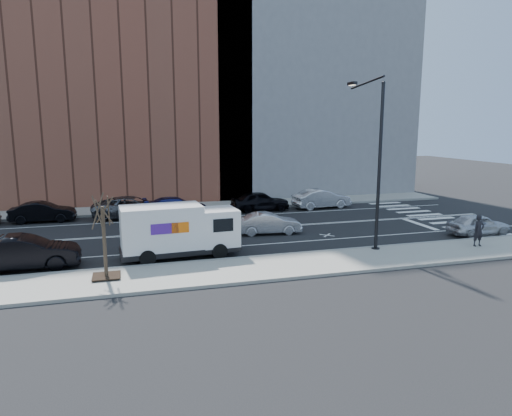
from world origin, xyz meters
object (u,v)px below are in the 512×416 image
far_parked_b (43,212)px  near_parked_front (478,225)px  pedestrian (479,231)px  fedex_van (179,230)px  driving_sedan (269,223)px

far_parked_b → near_parked_front: size_ratio=1.11×
far_parked_b → pedestrian: 28.50m
fedex_van → driving_sedan: fedex_van is taller
far_parked_b → pedestrian: (24.57, -14.45, 0.31)m
fedex_van → far_parked_b: 14.29m
driving_sedan → fedex_van: bearing=127.5°
near_parked_front → driving_sedan: bearing=72.7°
far_parked_b → pedestrian: bearing=-119.7°
fedex_van → far_parked_b: bearing=122.0°
fedex_van → near_parked_front: 18.61m
fedex_van → driving_sedan: size_ratio=1.53×
fedex_van → near_parked_front: fedex_van is taller
fedex_van → driving_sedan: bearing=28.0°
fedex_van → pedestrian: size_ratio=3.51×
fedex_van → pedestrian: 16.49m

